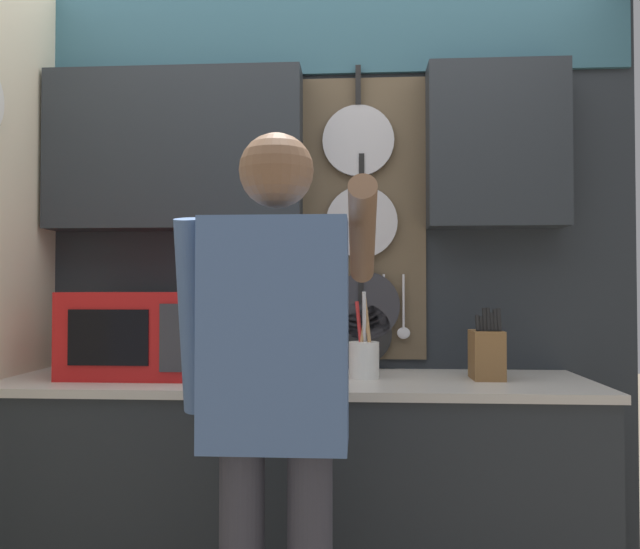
% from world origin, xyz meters
% --- Properties ---
extents(base_cabinet_counter, '(2.14, 0.62, 0.89)m').
position_xyz_m(base_cabinet_counter, '(0.00, -0.00, 0.44)').
color(base_cabinet_counter, '#23282D').
rests_on(base_cabinet_counter, ground_plane).
extents(back_wall_unit, '(2.71, 0.20, 2.50)m').
position_xyz_m(back_wall_unit, '(-0.02, 0.28, 1.49)').
color(back_wall_unit, '#23282D').
rests_on(back_wall_unit, ground_plane).
extents(microwave, '(0.53, 0.35, 0.32)m').
position_xyz_m(microwave, '(-0.59, 0.01, 1.05)').
color(microwave, red).
rests_on(microwave, base_cabinet_counter).
extents(knife_block, '(0.11, 0.15, 0.26)m').
position_xyz_m(knife_block, '(0.70, 0.01, 0.98)').
color(knife_block, brown).
rests_on(knife_block, base_cabinet_counter).
extents(utensil_crock, '(0.11, 0.11, 0.32)m').
position_xyz_m(utensil_crock, '(0.25, 0.01, 0.97)').
color(utensil_crock, white).
rests_on(utensil_crock, base_cabinet_counter).
extents(person, '(0.54, 0.62, 1.63)m').
position_xyz_m(person, '(0.01, -0.64, 0.97)').
color(person, '#383842').
rests_on(person, ground_plane).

